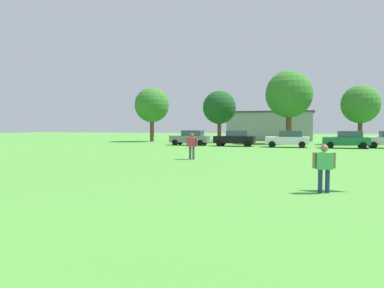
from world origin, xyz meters
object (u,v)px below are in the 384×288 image
(bystander_near_trees, at_px, (192,144))
(tree_far_left, at_px, (152,105))
(tree_left, at_px, (219,108))
(tree_far_right, at_px, (361,104))
(parked_car_green_3, at_px, (347,139))
(adult_bystander, at_px, (324,164))
(parked_car_black_1, at_px, (235,138))
(parked_car_white_2, at_px, (288,139))
(parked_car_gray_0, at_px, (191,138))
(tree_right, at_px, (289,94))

(bystander_near_trees, distance_m, tree_far_left, 29.36)
(tree_left, bearing_deg, tree_far_right, -2.45)
(parked_car_green_3, xyz_separation_m, tree_left, (-14.80, 9.07, 3.70))
(adult_bystander, relative_size, bystander_near_trees, 0.93)
(adult_bystander, xyz_separation_m, parked_car_green_3, (3.03, 27.19, -0.09))
(adult_bystander, xyz_separation_m, tree_far_right, (5.19, 35.54, 3.73))
(adult_bystander, height_order, parked_car_green_3, parked_car_green_3)
(parked_car_black_1, bearing_deg, parked_car_white_2, 173.56)
(parked_car_black_1, distance_m, tree_far_right, 15.83)
(parked_car_gray_0, xyz_separation_m, parked_car_green_3, (16.27, -1.05, 0.00))
(parked_car_green_3, bearing_deg, tree_right, -53.91)
(parked_car_white_2, bearing_deg, adult_bystander, 95.28)
(bystander_near_trees, height_order, parked_car_white_2, bystander_near_trees)
(adult_bystander, height_order, parked_car_gray_0, parked_car_gray_0)
(adult_bystander, height_order, tree_far_right, tree_far_right)
(tree_far_left, bearing_deg, parked_car_white_2, -26.38)
(tree_far_left, bearing_deg, parked_car_green_3, -20.89)
(tree_far_left, bearing_deg, parked_car_gray_0, -45.46)
(parked_car_gray_0, distance_m, parked_car_black_1, 5.19)
(parked_car_white_2, distance_m, tree_right, 9.66)
(adult_bystander, distance_m, parked_car_green_3, 27.36)
(parked_car_green_3, relative_size, tree_far_left, 0.58)
(bystander_near_trees, xyz_separation_m, tree_left, (-3.97, 25.46, 3.55))
(bystander_near_trees, bearing_deg, tree_far_right, -103.21)
(tree_right, bearing_deg, adult_bystander, -85.32)
(parked_car_white_2, height_order, parked_car_green_3, same)
(parked_car_green_3, bearing_deg, tree_far_right, -104.46)
(parked_car_white_2, bearing_deg, parked_car_gray_0, -5.78)
(adult_bystander, height_order, parked_car_white_2, parked_car_white_2)
(bystander_near_trees, height_order, tree_far_left, tree_far_left)
(parked_car_green_3, relative_size, tree_left, 0.64)
(adult_bystander, relative_size, tree_far_right, 0.23)
(tree_left, xyz_separation_m, tree_right, (8.87, -0.94, 1.44))
(parked_car_white_2, relative_size, parked_car_green_3, 1.00)
(parked_car_white_2, bearing_deg, tree_far_left, -26.38)
(bystander_near_trees, height_order, parked_car_gray_0, bystander_near_trees)
(tree_right, relative_size, tree_far_right, 1.28)
(parked_car_black_1, height_order, parked_car_green_3, same)
(parked_car_white_2, bearing_deg, tree_far_right, -132.54)
(parked_car_white_2, xyz_separation_m, tree_left, (-9.25, 9.11, 3.70))
(parked_car_gray_0, bearing_deg, tree_right, -145.59)
(parked_car_gray_0, xyz_separation_m, tree_far_right, (18.43, 7.30, 3.81))
(parked_car_gray_0, xyz_separation_m, tree_right, (10.35, 7.09, 5.14))
(adult_bystander, relative_size, tree_far_left, 0.21)
(parked_car_black_1, distance_m, tree_far_left, 16.46)
(adult_bystander, distance_m, tree_far_left, 42.51)
(tree_right, xyz_separation_m, tree_far_right, (8.08, 0.22, -1.33))
(parked_car_gray_0, height_order, parked_car_white_2, same)
(adult_bystander, bearing_deg, tree_right, 81.01)
(bystander_near_trees, relative_size, parked_car_white_2, 0.40)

